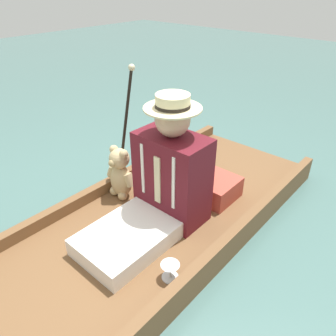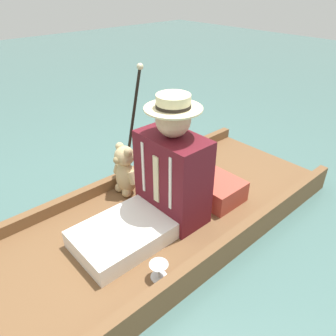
# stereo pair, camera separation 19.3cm
# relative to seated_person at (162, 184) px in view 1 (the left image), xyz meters

# --- Properties ---
(ground_plane) EXTENTS (16.00, 16.00, 0.00)m
(ground_plane) POSITION_rel_seated_person_xyz_m (0.05, 0.11, -0.38)
(ground_plane) COLOR #476B66
(punt_boat) EXTENTS (1.02, 2.78, 0.19)m
(punt_boat) POSITION_rel_seated_person_xyz_m (0.05, 0.11, -0.32)
(punt_boat) COLOR brown
(punt_boat) RESTS_ON ground_plane
(seat_cushion) EXTENTS (0.41, 0.29, 0.15)m
(seat_cushion) POSITION_rel_seated_person_xyz_m (-0.04, -0.43, -0.20)
(seat_cushion) COLOR #B24738
(seat_cushion) RESTS_ON punt_boat
(seated_person) EXTENTS (0.44, 0.83, 0.80)m
(seated_person) POSITION_rel_seated_person_xyz_m (0.00, 0.00, 0.00)
(seated_person) COLOR white
(seated_person) RESTS_ON punt_boat
(teddy_bear) EXTENTS (0.26, 0.16, 0.38)m
(teddy_bear) POSITION_rel_seated_person_xyz_m (0.40, -0.02, -0.10)
(teddy_bear) COLOR tan
(teddy_bear) RESTS_ON punt_boat
(wine_glass) EXTENTS (0.10, 0.10, 0.09)m
(wine_glass) POSITION_rel_seated_person_xyz_m (-0.34, 0.31, -0.21)
(wine_glass) COLOR silver
(wine_glass) RESTS_ON punt_boat
(walking_cane) EXTENTS (0.04, 0.23, 0.87)m
(walking_cane) POSITION_rel_seated_person_xyz_m (0.46, -0.15, 0.23)
(walking_cane) COLOR black
(walking_cane) RESTS_ON punt_boat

